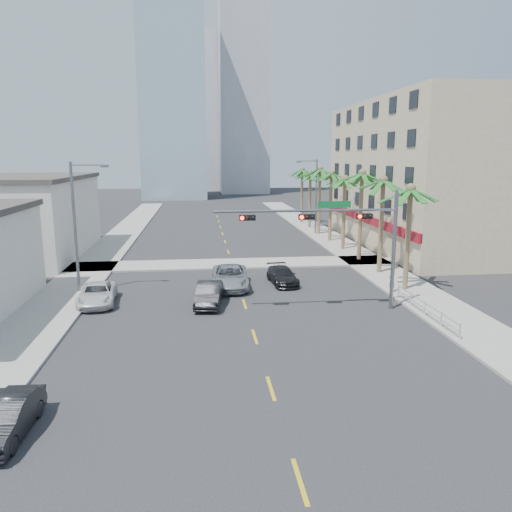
{
  "coord_description": "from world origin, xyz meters",
  "views": [
    {
      "loc": [
        -2.75,
        -20.78,
        9.34
      ],
      "look_at": [
        0.55,
        8.21,
        3.5
      ],
      "focal_mm": 35.0,
      "sensor_mm": 36.0,
      "label": 1
    }
  ],
  "objects": [
    {
      "name": "tower_far_right",
      "position": [
        9.0,
        110.0,
        30.0
      ],
      "size": [
        12.0,
        12.0,
        60.0
      ],
      "primitive_type": "cube",
      "color": "#ADADB2",
      "rests_on": "ground"
    },
    {
      "name": "ground",
      "position": [
        0.0,
        0.0,
        0.0
      ],
      "size": [
        260.0,
        260.0,
        0.0
      ],
      "primitive_type": "plane",
      "color": "#262628",
      "rests_on": "ground"
    },
    {
      "name": "streetlight_left",
      "position": [
        -11.0,
        14.0,
        5.06
      ],
      "size": [
        2.55,
        0.25,
        9.0
      ],
      "color": "slate",
      "rests_on": "ground"
    },
    {
      "name": "streetlight_right",
      "position": [
        11.0,
        38.0,
        5.06
      ],
      "size": [
        2.55,
        0.25,
        9.0
      ],
      "color": "slate",
      "rests_on": "ground"
    },
    {
      "name": "tower_far_center",
      "position": [
        -3.0,
        125.0,
        21.0
      ],
      "size": [
        16.0,
        16.0,
        42.0
      ],
      "primitive_type": "cube",
      "color": "#ADADB2",
      "rests_on": "ground"
    },
    {
      "name": "palm_tree_5",
      "position": [
        11.6,
        38.0,
        7.78
      ],
      "size": [
        4.8,
        4.8,
        8.52
      ],
      "color": "brown",
      "rests_on": "ground"
    },
    {
      "name": "palm_tree_6",
      "position": [
        11.6,
        43.2,
        7.08
      ],
      "size": [
        4.8,
        4.8,
        7.8
      ],
      "color": "brown",
      "rests_on": "ground"
    },
    {
      "name": "car_lane_left",
      "position": [
        -2.28,
        10.05,
        0.72
      ],
      "size": [
        2.02,
        4.53,
        1.45
      ],
      "primitive_type": "imported",
      "rotation": [
        0.0,
        0.0,
        -0.11
      ],
      "color": "black",
      "rests_on": "ground"
    },
    {
      "name": "car_lane_center",
      "position": [
        -0.67,
        14.23,
        0.79
      ],
      "size": [
        2.87,
        5.77,
        1.57
      ],
      "primitive_type": "imported",
      "rotation": [
        0.0,
        0.0,
        -0.05
      ],
      "color": "silver",
      "rests_on": "ground"
    },
    {
      "name": "palm_tree_1",
      "position": [
        11.6,
        17.2,
        7.43
      ],
      "size": [
        4.8,
        4.8,
        8.16
      ],
      "color": "brown",
      "rests_on": "ground"
    },
    {
      "name": "building_right",
      "position": [
        21.99,
        30.0,
        7.5
      ],
      "size": [
        15.25,
        28.0,
        15.0
      ],
      "color": "tan",
      "rests_on": "ground"
    },
    {
      "name": "palm_tree_0",
      "position": [
        11.6,
        12.0,
        7.08
      ],
      "size": [
        4.8,
        4.8,
        7.8
      ],
      "color": "brown",
      "rests_on": "ground"
    },
    {
      "name": "car_parked_mid",
      "position": [
        -9.4,
        -4.49,
        0.66
      ],
      "size": [
        1.54,
        4.04,
        1.31
      ],
      "primitive_type": "imported",
      "rotation": [
        0.0,
        0.0,
        -0.04
      ],
      "color": "black",
      "rests_on": "ground"
    },
    {
      "name": "car_lane_right",
      "position": [
        3.28,
        14.86,
        0.63
      ],
      "size": [
        2.11,
        4.44,
        1.25
      ],
      "primitive_type": "imported",
      "rotation": [
        0.0,
        0.0,
        0.08
      ],
      "color": "black",
      "rests_on": "ground"
    },
    {
      "name": "sidewalk_left",
      "position": [
        -12.0,
        20.0,
        0.07
      ],
      "size": [
        4.0,
        120.0,
        0.15
      ],
      "primitive_type": "cube",
      "color": "gray",
      "rests_on": "ground"
    },
    {
      "name": "car_parked_far",
      "position": [
        -9.4,
        11.07,
        0.67
      ],
      "size": [
        2.62,
        4.98,
        1.34
      ],
      "primitive_type": "imported",
      "rotation": [
        0.0,
        0.0,
        0.08
      ],
      "color": "silver",
      "rests_on": "ground"
    },
    {
      "name": "palm_tree_3",
      "position": [
        11.6,
        27.6,
        7.08
      ],
      "size": [
        4.8,
        4.8,
        7.8
      ],
      "color": "brown",
      "rests_on": "ground"
    },
    {
      "name": "sidewalk_right",
      "position": [
        12.0,
        20.0,
        0.07
      ],
      "size": [
        4.0,
        120.0,
        0.15
      ],
      "primitive_type": "cube",
      "color": "gray",
      "rests_on": "ground"
    },
    {
      "name": "traffic_signal_mast",
      "position": [
        5.78,
        7.95,
        5.06
      ],
      "size": [
        11.12,
        0.54,
        7.2
      ],
      "color": "slate",
      "rests_on": "ground"
    },
    {
      "name": "palm_tree_7",
      "position": [
        11.6,
        48.4,
        7.43
      ],
      "size": [
        4.8,
        4.8,
        8.16
      ],
      "color": "brown",
      "rests_on": "ground"
    },
    {
      "name": "tower_far_left",
      "position": [
        -8.0,
        95.0,
        24.0
      ],
      "size": [
        14.0,
        14.0,
        48.0
      ],
      "primitive_type": "cube",
      "color": "#99B2C6",
      "rests_on": "ground"
    },
    {
      "name": "building_left_far",
      "position": [
        -19.5,
        28.0,
        3.6
      ],
      "size": [
        11.0,
        18.0,
        7.2
      ],
      "primitive_type": "cube",
      "color": "beige",
      "rests_on": "ground"
    },
    {
      "name": "pedestrian",
      "position": [
        10.3,
        11.27,
        1.02
      ],
      "size": [
        0.75,
        0.73,
        1.74
      ],
      "primitive_type": "imported",
      "rotation": [
        0.0,
        0.0,
        3.87
      ],
      "color": "silver",
      "rests_on": "sidewalk_right"
    },
    {
      "name": "sidewalk_cross",
      "position": [
        0.0,
        22.0,
        0.07
      ],
      "size": [
        80.0,
        4.0,
        0.15
      ],
      "primitive_type": "cube",
      "color": "gray",
      "rests_on": "ground"
    },
    {
      "name": "palm_tree_4",
      "position": [
        11.6,
        32.8,
        7.43
      ],
      "size": [
        4.8,
        4.8,
        8.16
      ],
      "color": "brown",
      "rests_on": "ground"
    },
    {
      "name": "palm_tree_2",
      "position": [
        11.6,
        22.4,
        7.78
      ],
      "size": [
        4.8,
        4.8,
        8.52
      ],
      "color": "brown",
      "rests_on": "ground"
    },
    {
      "name": "guardrail",
      "position": [
        10.3,
        6.0,
        0.67
      ],
      "size": [
        0.08,
        8.08,
        1.0
      ],
      "color": "silver",
      "rests_on": "ground"
    }
  ]
}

